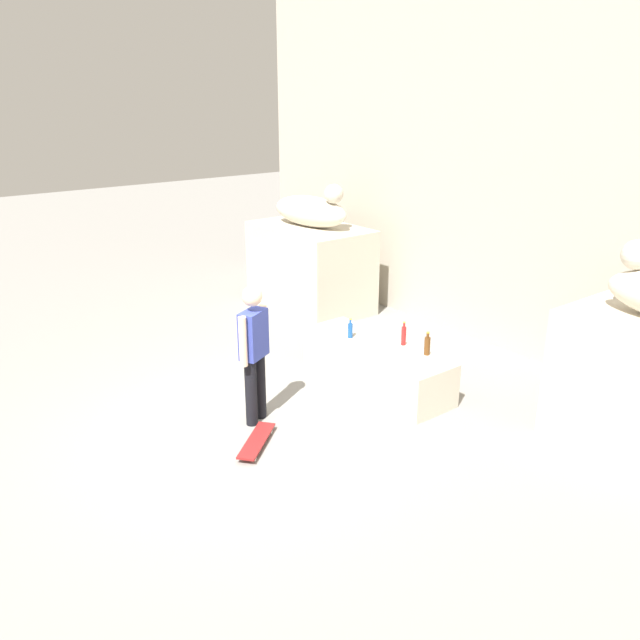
{
  "coord_description": "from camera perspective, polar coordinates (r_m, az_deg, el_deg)",
  "views": [
    {
      "loc": [
        5.73,
        -3.24,
        3.74
      ],
      "look_at": [
        -0.06,
        1.27,
        1.1
      ],
      "focal_mm": 36.28,
      "sensor_mm": 36.0,
      "label": 1
    }
  ],
  "objects": [
    {
      "name": "bottle_blue",
      "position": [
        8.67,
        2.69,
        -0.88
      ],
      "size": [
        0.07,
        0.07,
        0.27
      ],
      "color": "#194C99",
      "rests_on": "ledge_block"
    },
    {
      "name": "bottle_red",
      "position": [
        8.48,
        7.39,
        -1.34
      ],
      "size": [
        0.06,
        0.06,
        0.32
      ],
      "color": "red",
      "rests_on": "ledge_block"
    },
    {
      "name": "skater",
      "position": [
        7.45,
        -5.84,
        -2.54
      ],
      "size": [
        0.34,
        0.49,
        1.67
      ],
      "rotation": [
        0.0,
        0.0,
        2.03
      ],
      "color": "black",
      "rests_on": "ground_plane"
    },
    {
      "name": "pedestal_left",
      "position": [
        11.49,
        -0.86,
        4.66
      ],
      "size": [
        2.14,
        1.34,
        1.48
      ],
      "primitive_type": "cube",
      "color": "beige",
      "rests_on": "ground_plane"
    },
    {
      "name": "skateboard",
      "position": [
        7.3,
        -5.61,
        -10.55
      ],
      "size": [
        0.66,
        0.74,
        0.08
      ],
      "rotation": [
        0.0,
        0.0,
        2.26
      ],
      "color": "maroon",
      "rests_on": "ground_plane"
    },
    {
      "name": "ground_plane",
      "position": [
        7.57,
        -7.45,
        -10.0
      ],
      "size": [
        40.0,
        40.0,
        0.0
      ],
      "primitive_type": "plane",
      "color": "gray"
    },
    {
      "name": "facade_wall",
      "position": [
        9.92,
        17.57,
        17.22
      ],
      "size": [
        11.29,
        0.6,
        6.89
      ],
      "primitive_type": "cube",
      "color": "#B5AD9D",
      "rests_on": "ground_plane"
    },
    {
      "name": "ledge_block",
      "position": [
        8.6,
        4.95,
        -3.96
      ],
      "size": [
        2.24,
        0.74,
        0.57
      ],
      "primitive_type": "cube",
      "color": "beige",
      "rests_on": "ground_plane"
    },
    {
      "name": "statue_reclining_left",
      "position": [
        11.24,
        -0.75,
        9.67
      ],
      "size": [
        1.67,
        0.79,
        0.78
      ],
      "rotation": [
        0.0,
        0.0,
        0.15
      ],
      "color": "beige",
      "rests_on": "pedestal_left"
    },
    {
      "name": "bottle_brown",
      "position": [
        8.22,
        9.44,
        -2.21
      ],
      "size": [
        0.07,
        0.07,
        0.31
      ],
      "color": "#593314",
      "rests_on": "ledge_block"
    }
  ]
}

